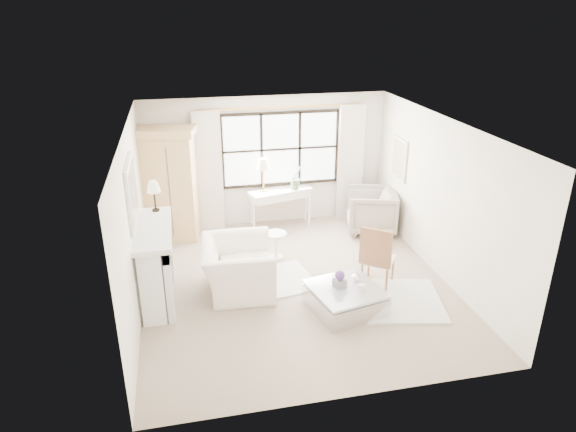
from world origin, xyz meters
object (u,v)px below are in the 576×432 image
Objects in this scene: armoire at (169,183)px; club_armchair at (238,267)px; console_table at (280,208)px; coffee_table at (345,299)px.

club_armchair is at bearing -54.97° from armoire.
console_table is at bearing -21.85° from club_armchair.
club_armchair reaches higher than coffee_table.
coffee_table is (0.33, -3.40, -0.22)m from console_table.
console_table is 1.07× the size of club_armchair.
armoire reaches higher than console_table.
armoire is 4.26m from coffee_table.
coffee_table is (1.53, -0.93, -0.24)m from club_armchair.
armoire is at bearing 27.68° from club_armchair.
console_table is (2.22, 0.12, -0.74)m from armoire.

